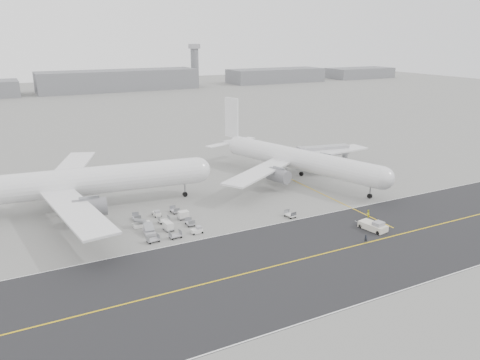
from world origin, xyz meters
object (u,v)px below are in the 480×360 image
jet_bridge (324,152)px  airliner_b (295,159)px  ground_crew_b (368,214)px  control_tower (195,64)px  ground_crew_a (366,239)px  pushback_tug (374,226)px  airliner_a (72,183)px

jet_bridge → airliner_b: bearing=-144.7°
airliner_b → ground_crew_b: bearing=-111.4°
control_tower → ground_crew_a: bearing=-105.8°
control_tower → ground_crew_a: (-79.94, -282.84, -15.43)m
control_tower → ground_crew_b: bearing=-104.5°
airliner_b → pushback_tug: size_ratio=7.42×
control_tower → airliner_b: bearing=-105.9°
airliner_b → jet_bridge: (14.95, 7.05, -1.30)m
airliner_a → jet_bridge: 72.45m
ground_crew_b → airliner_b: bearing=-115.6°
airliner_b → ground_crew_a: (-11.10, -40.73, -4.89)m
airliner_a → jet_bridge: bearing=-80.1°
airliner_a → ground_crew_b: airliner_a is taller
pushback_tug → airliner_b: bearing=71.1°
airliner_b → airliner_a: bearing=159.3°
airliner_a → ground_crew_a: size_ratio=38.97×
control_tower → airliner_b: (-68.84, -242.11, -10.54)m
airliner_a → pushback_tug: size_ratio=8.56×
control_tower → pushback_tug: (-74.42, -278.90, -15.39)m
jet_bridge → ground_crew_b: size_ratio=9.82×
jet_bridge → ground_crew_a: jet_bridge is taller
pushback_tug → ground_crew_b: size_ratio=4.33×
pushback_tug → ground_crew_a: size_ratio=4.55×
pushback_tug → ground_crew_b: bearing=47.2°
airliner_a → pushback_tug: 65.40m
airliner_a → ground_crew_a: airliner_a is taller
airliner_a → jet_bridge: (72.30, 4.25, -1.96)m
ground_crew_b → jet_bridge: bearing=-136.0°
control_tower → ground_crew_a: 294.32m
airliner_a → jet_bridge: size_ratio=3.78×
ground_crew_a → ground_crew_b: size_ratio=0.95×
airliner_a → ground_crew_b: 65.17m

